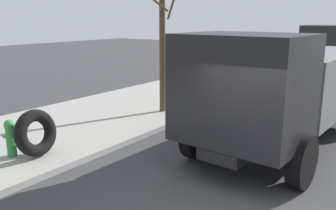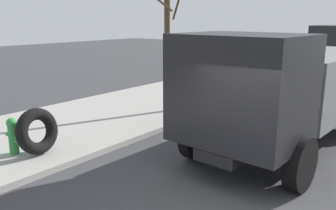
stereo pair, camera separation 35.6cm
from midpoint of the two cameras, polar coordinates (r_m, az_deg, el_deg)
name	(u,v)px [view 1 (the left image)]	position (r m, az deg, el deg)	size (l,w,h in m)	color
fire_hydrant	(11,137)	(9.13, -24.84, -4.65)	(0.25, 0.56, 0.88)	#2D8438
loose_tire	(36,133)	(8.87, -21.43, -4.18)	(1.10, 1.10, 0.29)	black
dump_truck_gray	(285,86)	(9.56, 17.11, 2.95)	(7.11, 3.06, 3.00)	slate
bare_tree	(162,25)	(12.02, -1.88, 12.58)	(1.23, 1.24, 5.75)	#4C3823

